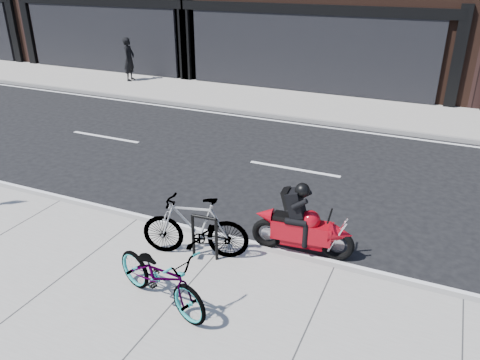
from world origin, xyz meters
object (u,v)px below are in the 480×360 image
at_px(bicycle_rear, 195,227).
at_px(pedestrian, 129,59).
at_px(motorcycle, 307,226).
at_px(bike_rack, 205,233).
at_px(bicycle_front, 161,276).

xyz_separation_m(bicycle_rear, pedestrian, (-9.25, 10.82, 0.35)).
relative_size(bicycle_rear, motorcycle, 1.00).
xyz_separation_m(motorcycle, pedestrian, (-10.95, 9.81, 0.48)).
bearing_deg(bicycle_rear, motorcycle, 105.59).
relative_size(bike_rack, bicycle_rear, 0.44).
bearing_deg(bicycle_rear, bicycle_front, -8.00).
height_order(bike_rack, motorcycle, motorcycle).
relative_size(bicycle_front, motorcycle, 1.01).
bearing_deg(bike_rack, bicycle_rear, 180.00).
bearing_deg(motorcycle, bicycle_rear, -154.93).
relative_size(bicycle_rear, pedestrian, 1.02).
height_order(bicycle_front, bicycle_rear, bicycle_rear).
distance_m(bicycle_front, pedestrian, 15.39).
bearing_deg(bike_rack, motorcycle, 33.79).
bearing_deg(motorcycle, bike_rack, -151.96).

